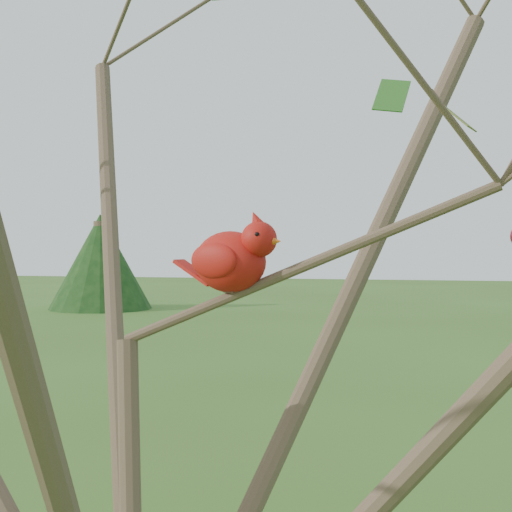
# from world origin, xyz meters

# --- Properties ---
(crabapple_tree) EXTENTS (2.35, 2.05, 2.95)m
(crabapple_tree) POSITION_xyz_m (0.03, -0.02, 2.12)
(crabapple_tree) COLOR #443325
(crabapple_tree) RESTS_ON ground
(cardinal) EXTENTS (0.20, 0.13, 0.14)m
(cardinal) POSITION_xyz_m (0.14, 0.08, 2.09)
(cardinal) COLOR red
(cardinal) RESTS_ON ground
(distant_trees) EXTENTS (44.27, 12.19, 3.84)m
(distant_trees) POSITION_xyz_m (0.43, 23.41, 1.66)
(distant_trees) COLOR #443325
(distant_trees) RESTS_ON ground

